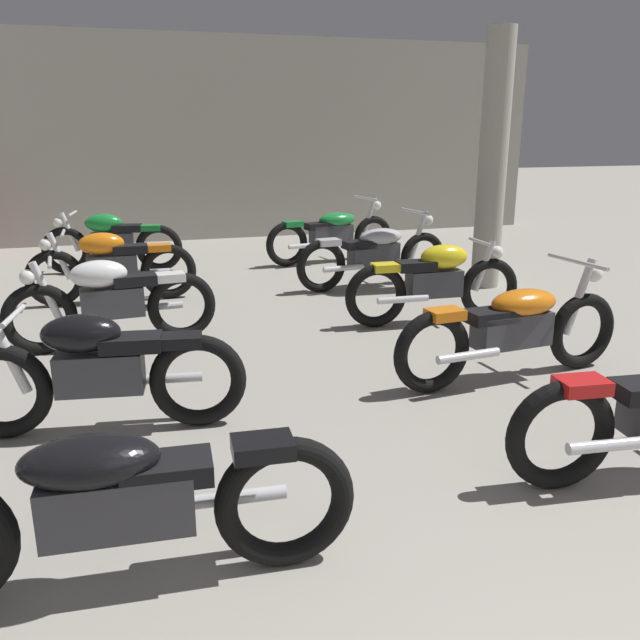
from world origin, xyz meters
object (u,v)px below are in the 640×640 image
(motorcycle_left_row_2, at_px, (98,369))
(motorcycle_left_row_4, at_px, (111,265))
(motorcycle_left_row_5, at_px, (111,241))
(motorcycle_right_row_4, at_px, (375,253))
(support_pillar, at_px, (493,162))
(motorcycle_right_row_2, at_px, (513,327))
(motorcycle_right_row_5, at_px, (332,233))
(motorcycle_right_row_3, at_px, (435,281))
(motorcycle_left_row_1, at_px, (115,500))
(motorcycle_left_row_3, at_px, (111,300))

(motorcycle_left_row_2, xyz_separation_m, motorcycle_left_row_4, (0.07, 3.65, 0.00))
(motorcycle_left_row_5, height_order, motorcycle_right_row_4, motorcycle_right_row_4)
(support_pillar, bearing_deg, motorcycle_right_row_4, 165.43)
(motorcycle_right_row_2, bearing_deg, motorcycle_right_row_4, 88.04)
(motorcycle_left_row_2, bearing_deg, motorcycle_left_row_5, 89.29)
(motorcycle_left_row_2, height_order, motorcycle_right_row_5, motorcycle_right_row_5)
(motorcycle_right_row_5, bearing_deg, motorcycle_right_row_4, -88.97)
(motorcycle_left_row_5, relative_size, motorcycle_right_row_5, 0.91)
(motorcycle_left_row_4, bearing_deg, motorcycle_left_row_5, 90.10)
(motorcycle_right_row_3, distance_m, motorcycle_right_row_5, 3.49)
(motorcycle_left_row_1, bearing_deg, motorcycle_left_row_4, 90.34)
(motorcycle_left_row_3, height_order, motorcycle_right_row_3, same)
(motorcycle_left_row_5, height_order, motorcycle_right_row_5, motorcycle_right_row_5)
(motorcycle_left_row_2, distance_m, motorcycle_right_row_4, 4.86)
(motorcycle_right_row_4, height_order, motorcycle_right_row_5, same)
(support_pillar, xyz_separation_m, motorcycle_right_row_4, (-1.42, 0.37, -1.15))
(support_pillar, height_order, motorcycle_left_row_2, support_pillar)
(motorcycle_left_row_3, xyz_separation_m, motorcycle_right_row_3, (3.30, -0.16, 0.00))
(support_pillar, bearing_deg, motorcycle_left_row_5, 154.09)
(motorcycle_left_row_1, relative_size, motorcycle_left_row_2, 1.10)
(motorcycle_left_row_2, height_order, motorcycle_right_row_3, same)
(motorcycle_left_row_1, height_order, motorcycle_right_row_2, same)
(support_pillar, bearing_deg, motorcycle_right_row_3, -135.70)
(motorcycle_right_row_3, bearing_deg, motorcycle_right_row_2, -94.30)
(motorcycle_left_row_3, height_order, motorcycle_left_row_5, same)
(motorcycle_left_row_2, height_order, motorcycle_right_row_4, motorcycle_right_row_4)
(motorcycle_left_row_2, distance_m, motorcycle_right_row_2, 3.24)
(motorcycle_left_row_2, relative_size, motorcycle_left_row_4, 1.00)
(motorcycle_right_row_4, bearing_deg, motorcycle_left_row_1, -121.83)
(support_pillar, bearing_deg, motorcycle_left_row_2, -146.67)
(motorcycle_right_row_4, bearing_deg, motorcycle_left_row_5, 149.74)
(motorcycle_left_row_5, bearing_deg, motorcycle_right_row_2, -59.43)
(motorcycle_left_row_2, distance_m, motorcycle_left_row_4, 3.65)
(support_pillar, relative_size, motorcycle_right_row_3, 1.62)
(support_pillar, relative_size, motorcycle_left_row_1, 1.47)
(motorcycle_left_row_5, bearing_deg, motorcycle_left_row_1, -89.72)
(motorcycle_left_row_4, relative_size, motorcycle_right_row_4, 0.91)
(support_pillar, height_order, motorcycle_right_row_3, support_pillar)
(motorcycle_left_row_5, distance_m, motorcycle_right_row_5, 3.27)
(motorcycle_right_row_2, bearing_deg, motorcycle_right_row_3, 85.70)
(support_pillar, bearing_deg, motorcycle_left_row_4, 173.92)
(motorcycle_left_row_2, bearing_deg, motorcycle_left_row_4, 88.88)
(motorcycle_right_row_2, xyz_separation_m, motorcycle_right_row_3, (0.13, 1.70, 0.01))
(motorcycle_left_row_2, relative_size, motorcycle_right_row_3, 1.00)
(motorcycle_left_row_1, distance_m, motorcycle_right_row_2, 3.62)
(motorcycle_left_row_2, xyz_separation_m, motorcycle_left_row_3, (0.08, 1.92, 0.00))
(support_pillar, xyz_separation_m, motorcycle_right_row_5, (-1.45, 2.11, -1.15))
(motorcycle_left_row_1, xyz_separation_m, motorcycle_right_row_2, (3.14, 1.80, 0.00))
(motorcycle_left_row_1, relative_size, motorcycle_right_row_4, 1.00)
(motorcycle_right_row_4, bearing_deg, motorcycle_right_row_3, -89.68)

